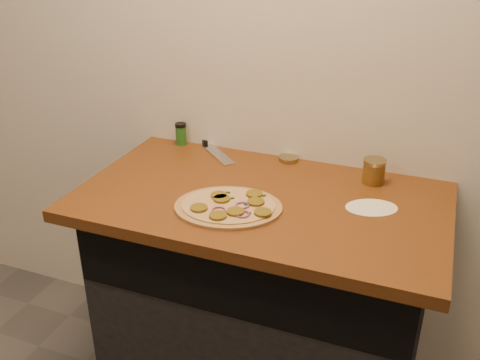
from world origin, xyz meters
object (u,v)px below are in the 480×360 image
at_px(pizza, 229,206).
at_px(chefs_knife, 208,145).
at_px(spice_shaker, 181,134).
at_px(salsa_jar, 374,171).

relative_size(pizza, chefs_knife, 1.46).
distance_m(chefs_knife, spice_shaker, 0.12).
bearing_deg(spice_shaker, pizza, -48.11).
height_order(chefs_knife, salsa_jar, salsa_jar).
bearing_deg(chefs_knife, spice_shaker, -170.05).
distance_m(chefs_knife, salsa_jar, 0.67).
relative_size(pizza, spice_shaker, 4.66).
bearing_deg(salsa_jar, spice_shaker, 174.55).
bearing_deg(salsa_jar, pizza, -137.91).
bearing_deg(pizza, spice_shaker, 131.89).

